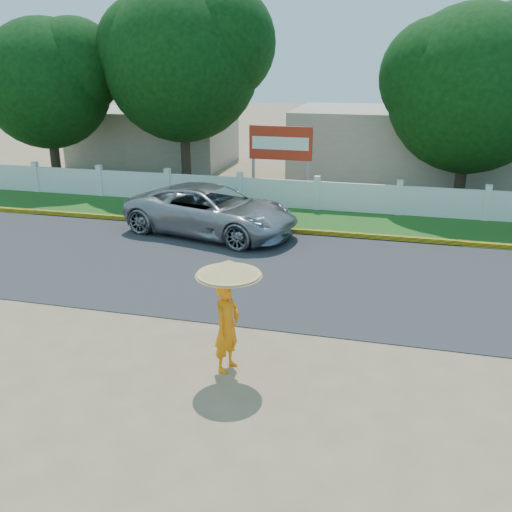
# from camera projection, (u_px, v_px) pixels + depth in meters

# --- Properties ---
(ground) EXTENTS (120.00, 120.00, 0.00)m
(ground) POSITION_uv_depth(u_px,v_px,m) (231.00, 350.00, 11.36)
(ground) COLOR #9E8460
(ground) RESTS_ON ground
(road) EXTENTS (60.00, 7.00, 0.02)m
(road) POSITION_uv_depth(u_px,v_px,m) (279.00, 271.00, 15.46)
(road) COLOR #38383A
(road) RESTS_ON ground
(grass_verge) EXTENTS (60.00, 3.50, 0.03)m
(grass_verge) POSITION_uv_depth(u_px,v_px,m) (310.00, 220.00, 20.26)
(grass_verge) COLOR #2D601E
(grass_verge) RESTS_ON ground
(curb) EXTENTS (40.00, 0.18, 0.16)m
(curb) POSITION_uv_depth(u_px,v_px,m) (302.00, 232.00, 18.68)
(curb) COLOR yellow
(curb) RESTS_ON ground
(fence) EXTENTS (40.00, 0.10, 1.10)m
(fence) POSITION_uv_depth(u_px,v_px,m) (317.00, 196.00, 21.40)
(fence) COLOR silver
(fence) RESTS_ON ground
(building_near) EXTENTS (10.00, 6.00, 3.20)m
(building_near) POSITION_uv_depth(u_px,v_px,m) (403.00, 145.00, 26.56)
(building_near) COLOR #B7AD99
(building_near) RESTS_ON ground
(building_far) EXTENTS (8.00, 5.00, 2.80)m
(building_far) POSITION_uv_depth(u_px,v_px,m) (154.00, 137.00, 30.58)
(building_far) COLOR #B7AD99
(building_far) RESTS_ON ground
(vehicle) EXTENTS (6.11, 3.82, 1.58)m
(vehicle) POSITION_uv_depth(u_px,v_px,m) (212.00, 210.00, 18.48)
(vehicle) COLOR #96989E
(vehicle) RESTS_ON ground
(monk_with_parasol) EXTENTS (1.19, 1.19, 2.16)m
(monk_with_parasol) POSITION_uv_depth(u_px,v_px,m) (228.00, 300.00, 10.21)
(monk_with_parasol) COLOR orange
(monk_with_parasol) RESTS_ON ground
(billboard) EXTENTS (2.50, 0.13, 2.95)m
(billboard) POSITION_uv_depth(u_px,v_px,m) (280.00, 147.00, 22.26)
(billboard) COLOR gray
(billboard) RESTS_ON ground
(tree_row) EXTENTS (33.59, 7.87, 8.84)m
(tree_row) POSITION_uv_depth(u_px,v_px,m) (398.00, 73.00, 22.35)
(tree_row) COLOR #473828
(tree_row) RESTS_ON ground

